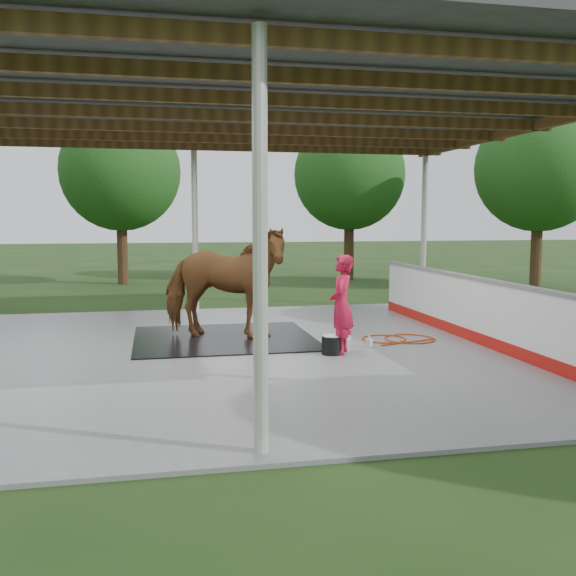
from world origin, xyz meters
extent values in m
plane|color=#1E3814|center=(0.00, 0.00, 0.00)|extent=(100.00, 100.00, 0.00)
cube|color=slate|center=(0.00, 0.00, 0.03)|extent=(12.00, 10.00, 0.05)
cylinder|color=beige|center=(0.00, -4.70, 1.98)|extent=(0.14, 0.14, 3.85)
cylinder|color=beige|center=(0.00, 4.70, 1.98)|extent=(0.14, 0.14, 3.85)
cylinder|color=beige|center=(5.70, 4.70, 1.98)|extent=(0.14, 0.14, 3.85)
cube|color=brown|center=(0.00, -4.50, 3.85)|extent=(12.00, 0.10, 0.18)
cube|color=brown|center=(0.00, -3.00, 3.85)|extent=(12.00, 0.10, 0.18)
cube|color=brown|center=(0.00, -1.50, 3.85)|extent=(12.00, 0.10, 0.18)
cube|color=brown|center=(0.00, 0.00, 3.85)|extent=(12.00, 0.10, 0.18)
cube|color=brown|center=(0.00, 1.50, 3.85)|extent=(12.00, 0.10, 0.18)
cube|color=brown|center=(0.00, 3.00, 3.85)|extent=(12.00, 0.10, 0.18)
cube|color=brown|center=(0.00, 4.50, 3.85)|extent=(12.00, 0.10, 0.18)
cube|color=brown|center=(5.70, 0.00, 3.85)|extent=(0.12, 10.00, 0.18)
cube|color=#38383A|center=(0.00, 0.00, 4.05)|extent=(12.60, 10.60, 0.10)
cube|color=#AB150E|center=(4.59, 0.00, 0.15)|extent=(0.14, 8.00, 0.20)
cube|color=white|center=(4.60, 0.00, 0.65)|extent=(0.12, 8.00, 1.00)
cube|color=slate|center=(4.60, 0.00, 1.17)|extent=(0.16, 8.00, 0.06)
cylinder|color=#382314|center=(-2.00, 12.00, 1.10)|extent=(0.36, 0.36, 2.20)
sphere|color=#194714|center=(-2.00, 12.00, 3.80)|extent=(4.00, 4.00, 4.00)
cylinder|color=#382314|center=(6.00, 12.00, 1.10)|extent=(0.36, 0.36, 2.20)
sphere|color=#194714|center=(6.00, 12.00, 3.80)|extent=(4.00, 4.00, 4.00)
cylinder|color=#382314|center=(11.00, 8.00, 1.10)|extent=(0.36, 0.36, 2.20)
sphere|color=#194714|center=(11.00, 8.00, 3.80)|extent=(4.00, 4.00, 4.00)
cube|color=black|center=(0.27, 1.03, 0.06)|extent=(3.19, 2.99, 0.02)
imported|color=brown|center=(0.27, 1.03, 1.07)|extent=(2.60, 1.89, 2.00)
imported|color=#B21330|center=(1.98, -0.63, 0.85)|extent=(0.58, 0.68, 1.59)
cylinder|color=black|center=(1.82, -0.65, 0.20)|extent=(0.33, 0.33, 0.29)
cylinder|color=white|center=(1.82, -0.65, 0.34)|extent=(0.31, 0.31, 0.03)
imported|color=silver|center=(2.37, 0.32, 0.21)|extent=(0.13, 0.13, 0.33)
imported|color=#338CD8|center=(2.59, -0.22, 0.15)|extent=(0.13, 0.13, 0.20)
torus|color=#B3360C|center=(3.54, 0.29, 0.06)|extent=(0.91, 0.91, 0.02)
torus|color=#B3360C|center=(3.08, 0.37, 0.06)|extent=(0.80, 0.80, 0.02)
cylinder|color=#B3360C|center=(3.40, 0.00, 0.06)|extent=(1.17, 0.40, 0.02)
camera|label=1|loc=(-0.93, -10.41, 2.22)|focal=40.00mm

